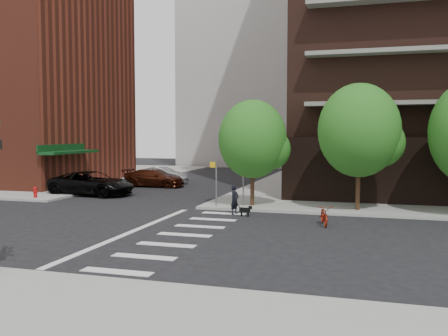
% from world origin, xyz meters
% --- Properties ---
extents(ground, '(120.00, 120.00, 0.00)m').
position_xyz_m(ground, '(0.00, 0.00, 0.00)').
color(ground, black).
rests_on(ground, ground).
extents(sidewalk_nw, '(31.00, 33.00, 0.15)m').
position_xyz_m(sidewalk_nw, '(-24.50, 23.50, 0.07)').
color(sidewalk_nw, gray).
rests_on(sidewalk_nw, ground).
extents(crosswalk, '(3.85, 13.00, 0.01)m').
position_xyz_m(crosswalk, '(2.21, -0.00, 0.01)').
color(crosswalk, silver).
rests_on(crosswalk, ground).
extents(tree_a, '(4.00, 4.00, 5.90)m').
position_xyz_m(tree_a, '(4.00, 8.50, 4.04)').
color(tree_a, '#301E11').
rests_on(tree_a, sidewalk_ne).
extents(tree_b, '(4.50, 4.50, 6.65)m').
position_xyz_m(tree_b, '(10.00, 8.50, 4.54)').
color(tree_b, '#301E11').
rests_on(tree_b, sidewalk_ne).
extents(pedestrian_signal, '(2.18, 0.67, 2.60)m').
position_xyz_m(pedestrian_signal, '(2.32, 7.92, 1.85)').
color(pedestrian_signal, slate).
rests_on(pedestrian_signal, sidewalk_ne).
extents(fire_hydrant, '(0.24, 0.24, 0.73)m').
position_xyz_m(fire_hydrant, '(-10.50, 7.80, 0.55)').
color(fire_hydrant, '#A50C0C').
rests_on(fire_hydrant, sidewalk_nw).
extents(parked_car_black, '(3.12, 6.23, 1.69)m').
position_xyz_m(parked_car_black, '(-8.20, 10.99, 0.85)').
color(parked_car_black, black).
rests_on(parked_car_black, ground).
extents(parked_car_maroon, '(2.10, 5.04, 1.46)m').
position_xyz_m(parked_car_maroon, '(-6.34, 17.37, 0.73)').
color(parked_car_maroon, '#3B150B').
rests_on(parked_car_maroon, ground).
extents(parked_car_silver, '(1.66, 4.42, 1.44)m').
position_xyz_m(parked_car_silver, '(-6.75, 20.05, 0.72)').
color(parked_car_silver, '#B3B7BB').
rests_on(parked_car_silver, ground).
extents(scooter, '(1.05, 1.96, 0.98)m').
position_xyz_m(scooter, '(8.58, 4.01, 0.49)').
color(scooter, maroon).
rests_on(scooter, ground).
extents(dog_walker, '(0.67, 0.57, 1.57)m').
position_xyz_m(dog_walker, '(3.63, 5.91, 0.79)').
color(dog_walker, black).
rests_on(dog_walker, ground).
extents(dog, '(0.68, 0.23, 0.57)m').
position_xyz_m(dog, '(4.36, 5.37, 0.36)').
color(dog, black).
rests_on(dog, ground).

